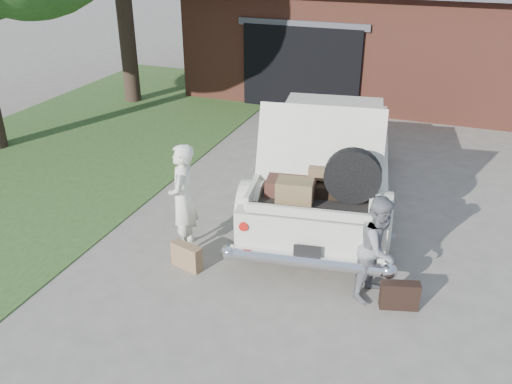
% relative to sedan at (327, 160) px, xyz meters
% --- Properties ---
extents(ground, '(90.00, 90.00, 0.00)m').
position_rel_sedan_xyz_m(ground, '(-0.51, -2.80, -0.81)').
color(ground, gray).
rests_on(ground, ground).
extents(grass_strip, '(6.00, 16.00, 0.02)m').
position_rel_sedan_xyz_m(grass_strip, '(-6.01, 0.20, -0.80)').
color(grass_strip, '#2D4C1E').
rests_on(grass_strip, ground).
extents(house, '(12.80, 7.80, 3.30)m').
position_rel_sedan_xyz_m(house, '(0.47, 8.67, 0.86)').
color(house, brown).
rests_on(house, ground).
extents(sedan, '(2.92, 5.78, 2.22)m').
position_rel_sedan_xyz_m(sedan, '(0.00, 0.00, 0.00)').
color(sedan, beige).
rests_on(sedan, ground).
extents(woman_left, '(0.56, 0.71, 1.70)m').
position_rel_sedan_xyz_m(woman_left, '(-1.63, -2.32, 0.04)').
color(woman_left, silver).
rests_on(woman_left, ground).
extents(woman_right, '(0.76, 0.86, 1.46)m').
position_rel_sedan_xyz_m(woman_right, '(1.31, -2.47, -0.08)').
color(woman_right, slate).
rests_on(woman_right, ground).
extents(suitcase_left, '(0.51, 0.28, 0.38)m').
position_rel_sedan_xyz_m(suitcase_left, '(-1.36, -2.80, -0.62)').
color(suitcase_left, '#8F6C49').
rests_on(suitcase_left, ground).
extents(suitcase_right, '(0.52, 0.29, 0.38)m').
position_rel_sedan_xyz_m(suitcase_right, '(1.66, -2.66, -0.62)').
color(suitcase_right, black).
rests_on(suitcase_right, ground).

